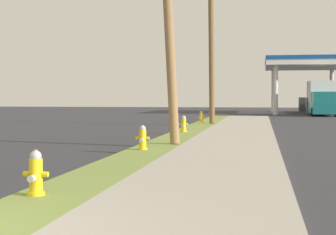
% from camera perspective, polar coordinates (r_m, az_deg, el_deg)
% --- Properties ---
extents(fire_hydrant_nearest, '(0.42, 0.38, 0.74)m').
position_cam_1_polar(fire_hydrant_nearest, '(9.27, -13.53, -5.86)').
color(fire_hydrant_nearest, yellow).
rests_on(fire_hydrant_nearest, grass_verge).
extents(fire_hydrant_second, '(0.42, 0.38, 0.74)m').
position_cam_1_polar(fire_hydrant_second, '(16.63, -2.65, -2.24)').
color(fire_hydrant_second, yellow).
rests_on(fire_hydrant_second, grass_verge).
extents(fire_hydrant_third, '(0.42, 0.37, 0.74)m').
position_cam_1_polar(fire_hydrant_third, '(24.86, 1.63, -0.76)').
color(fire_hydrant_third, yellow).
rests_on(fire_hydrant_third, grass_verge).
extents(fire_hydrant_fourth, '(0.42, 0.37, 0.74)m').
position_cam_1_polar(fire_hydrant_fourth, '(32.80, 3.47, -0.04)').
color(fire_hydrant_fourth, yellow).
rests_on(fire_hydrant_fourth, grass_verge).
extents(fire_hydrant_fifth, '(0.42, 0.38, 0.74)m').
position_cam_1_polar(fire_hydrant_fifth, '(40.78, 4.53, 0.40)').
color(fire_hydrant_fifth, yellow).
rests_on(fire_hydrant_fifth, grass_verge).
extents(utility_pole_midground, '(1.40, 0.96, 9.35)m').
position_cam_1_polar(utility_pole_midground, '(19.02, -0.03, 11.73)').
color(utility_pole_midground, '#937047').
rests_on(utility_pole_midground, grass_verge).
extents(utility_pole_background, '(0.70, 1.34, 10.30)m').
position_cam_1_polar(utility_pole_background, '(33.03, 4.50, 8.51)').
color(utility_pole_background, brown).
rests_on(utility_pole_background, grass_verge).
extents(car_silver_by_near_pump, '(2.12, 4.58, 1.57)m').
position_cam_1_polar(car_silver_by_near_pump, '(57.79, 15.61, 1.14)').
color(car_silver_by_near_pump, '#BCBCC1').
rests_on(car_silver_by_near_pump, ground).
extents(truck_teal_at_forecourt, '(2.18, 6.42, 3.11)m').
position_cam_1_polar(truck_teal_at_forecourt, '(50.96, 15.51, 1.87)').
color(truck_teal_at_forecourt, '#197075').
rests_on(truck_teal_at_forecourt, ground).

